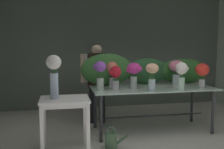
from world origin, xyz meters
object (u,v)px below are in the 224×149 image
Objects in this scene: side_table_white at (65,107)px; vase_violet_freesia at (100,73)px; vase_ivory_roses at (182,74)px; vase_white_roses_tall at (54,73)px; vase_rosy_tulips at (177,69)px; vase_crimson_stock at (115,76)px; vase_magenta_lilies at (134,72)px; vase_coral_ranunculus at (112,71)px; vase_scarlet_hydrangea at (202,72)px; florist at (97,74)px; display_table_glass at (152,93)px; vase_peach_snapdragons at (152,74)px; watering_can at (111,141)px.

vase_violet_freesia is (0.57, 0.49, 0.41)m from side_table_white.
vase_ivory_roses is 2.04m from vase_white_roses_tall.
vase_rosy_tulips reaches higher than vase_crimson_stock.
vase_violet_freesia is 0.79× the size of vase_white_roses_tall.
vase_magenta_lilies is 0.41m from vase_coral_ranunculus.
vase_ivory_roses is 1.33m from vase_violet_freesia.
vase_magenta_lilies is 1.17m from vase_scarlet_hydrangea.
side_table_white is 1.76× the size of vase_coral_ranunculus.
florist reaches higher than vase_violet_freesia.
florist is 3.37× the size of vase_rosy_tulips.
florist is 0.93m from vase_magenta_lilies.
vase_white_roses_tall reaches higher than display_table_glass.
vase_peach_snapdragons is 0.93× the size of vase_violet_freesia.
vase_violet_freesia is 1.07m from watering_can.
vase_coral_ranunculus is (-0.32, 0.25, -0.00)m from vase_magenta_lilies.
vase_rosy_tulips is 0.76× the size of vase_white_roses_tall.
vase_scarlet_hydrangea is (1.48, -0.15, 0.04)m from vase_crimson_stock.
vase_coral_ranunculus is 0.75m from vase_peach_snapdragons.
vase_scarlet_hydrangea is (1.75, -0.08, -0.01)m from vase_violet_freesia.
vase_scarlet_hydrangea is 1.21× the size of watering_can.
vase_violet_freesia is at bearing 171.37° from vase_ivory_roses.
vase_ivory_roses is (1.04, -0.55, -0.00)m from vase_coral_ranunculus.
vase_rosy_tulips is 1.08× the size of vase_scarlet_hydrangea.
vase_violet_freesia reaches higher than side_table_white.
vase_ivory_roses reaches higher than vase_scarlet_hydrangea.
display_table_glass is 4.45× the size of vase_violet_freesia.
vase_scarlet_hydrangea is at bearing -2.72° from vase_violet_freesia.
watering_can is at bearing -142.77° from display_table_glass.
vase_peach_snapdragons is at bearing 11.94° from vase_white_roses_tall.
vase_scarlet_hydrangea is at bearing -8.64° from vase_magenta_lilies.
watering_can is (-0.18, -0.83, -0.94)m from vase_coral_ranunculus.
vase_white_roses_tall is (-0.98, -0.84, 0.08)m from vase_coral_ranunculus.
vase_coral_ranunculus is at bearing 40.55° from vase_white_roses_tall.
vase_coral_ranunculus is (0.20, -0.51, 0.10)m from florist.
display_table_glass is 2.71× the size of side_table_white.
vase_ivory_roses is at bearing -164.97° from vase_scarlet_hydrangea.
side_table_white is at bearing -156.61° from display_table_glass.
display_table_glass is at bearing 134.48° from vase_ivory_roses.
side_table_white is at bearing -170.10° from vase_scarlet_hydrangea.
vase_magenta_lilies is at bearing -167.20° from vase_rosy_tulips.
vase_ivory_roses is (0.72, -0.29, -0.01)m from vase_magenta_lilies.
florist is at bearing 142.33° from display_table_glass.
vase_crimson_stock is at bearing 165.81° from vase_ivory_roses.
vase_crimson_stock is 1.12m from vase_white_roses_tall.
side_table_white is at bearing -115.47° from florist.
vase_peach_snapdragons is at bearing -53.61° from florist.
vase_peach_snapdragons is at bearing -22.73° from vase_crimson_stock.
vase_rosy_tulips is 1.19m from vase_coral_ranunculus.
vase_violet_freesia is 0.86m from vase_white_roses_tall.
vase_crimson_stock is at bearing 29.66° from vase_white_roses_tall.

